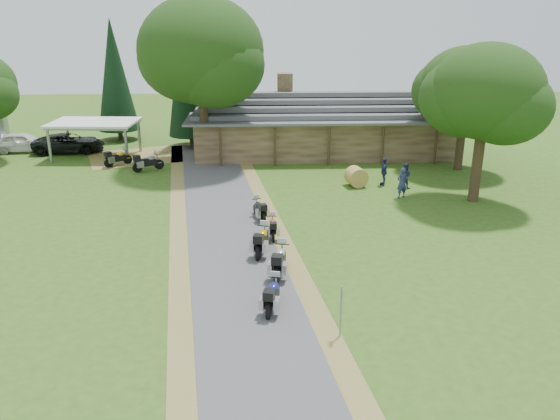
{
  "coord_description": "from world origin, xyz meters",
  "views": [
    {
      "loc": [
        0.74,
        -19.86,
        10.56
      ],
      "look_at": [
        1.78,
        5.21,
        1.6
      ],
      "focal_mm": 35.0,
      "sensor_mm": 36.0,
      "label": 1
    }
  ],
  "objects_px": {
    "car_dark_suv": "(68,138)",
    "motorcycle_row_b": "(280,259)",
    "motorcycle_row_c": "(262,239)",
    "motorcycle_carport_b": "(148,161)",
    "motorcycle_row_a": "(273,293)",
    "motorcycle_row_d": "(273,226)",
    "motorcycle_carport_a": "(118,157)",
    "carport": "(96,139)",
    "motorcycle_row_e": "(259,208)",
    "lodge": "(322,122)",
    "car_white_sedan": "(23,140)",
    "hay_bale": "(356,177)"
  },
  "relations": [
    {
      "from": "car_white_sedan",
      "to": "motorcycle_row_b",
      "type": "relative_size",
      "value": 2.9
    },
    {
      "from": "carport",
      "to": "car_dark_suv",
      "type": "bearing_deg",
      "value": 152.59
    },
    {
      "from": "motorcycle_carport_b",
      "to": "car_white_sedan",
      "type": "bearing_deg",
      "value": 118.59
    },
    {
      "from": "carport",
      "to": "lodge",
      "type": "bearing_deg",
      "value": 7.19
    },
    {
      "from": "carport",
      "to": "motorcycle_row_b",
      "type": "relative_size",
      "value": 3.11
    },
    {
      "from": "motorcycle_row_d",
      "to": "motorcycle_carport_a",
      "type": "distance_m",
      "value": 18.11
    },
    {
      "from": "car_white_sedan",
      "to": "car_dark_suv",
      "type": "bearing_deg",
      "value": -103.02
    },
    {
      "from": "motorcycle_row_a",
      "to": "motorcycle_row_c",
      "type": "relative_size",
      "value": 0.92
    },
    {
      "from": "motorcycle_row_b",
      "to": "motorcycle_carport_b",
      "type": "relative_size",
      "value": 1.01
    },
    {
      "from": "lodge",
      "to": "carport",
      "type": "distance_m",
      "value": 18.02
    },
    {
      "from": "motorcycle_row_a",
      "to": "motorcycle_row_d",
      "type": "bearing_deg",
      "value": 11.14
    },
    {
      "from": "motorcycle_row_b",
      "to": "motorcycle_row_e",
      "type": "distance_m",
      "value": 6.94
    },
    {
      "from": "car_dark_suv",
      "to": "motorcycle_row_b",
      "type": "distance_m",
      "value": 28.22
    },
    {
      "from": "motorcycle_row_a",
      "to": "motorcycle_row_c",
      "type": "distance_m",
      "value": 5.21
    },
    {
      "from": "car_dark_suv",
      "to": "motorcycle_row_d",
      "type": "bearing_deg",
      "value": -145.56
    },
    {
      "from": "motorcycle_row_a",
      "to": "motorcycle_row_d",
      "type": "distance_m",
      "value": 7.17
    },
    {
      "from": "motorcycle_row_a",
      "to": "motorcycle_carport_a",
      "type": "bearing_deg",
      "value": 39.64
    },
    {
      "from": "motorcycle_row_b",
      "to": "motorcycle_row_d",
      "type": "bearing_deg",
      "value": 13.0
    },
    {
      "from": "motorcycle_row_d",
      "to": "motorcycle_carport_b",
      "type": "height_order",
      "value": "motorcycle_carport_b"
    },
    {
      "from": "motorcycle_row_d",
      "to": "car_white_sedan",
      "type": "bearing_deg",
      "value": 45.68
    },
    {
      "from": "motorcycle_row_a",
      "to": "motorcycle_row_b",
      "type": "height_order",
      "value": "motorcycle_row_b"
    },
    {
      "from": "lodge",
      "to": "motorcycle_carport_b",
      "type": "bearing_deg",
      "value": -157.35
    },
    {
      "from": "car_dark_suv",
      "to": "motorcycle_carport_b",
      "type": "xyz_separation_m",
      "value": [
        7.5,
        -5.96,
        -0.45
      ]
    },
    {
      "from": "motorcycle_row_b",
      "to": "motorcycle_carport_b",
      "type": "distance_m",
      "value": 19.22
    },
    {
      "from": "car_dark_suv",
      "to": "motorcycle_carport_a",
      "type": "xyz_separation_m",
      "value": [
        5.0,
        -4.46,
        -0.49
      ]
    },
    {
      "from": "motorcycle_carport_b",
      "to": "motorcycle_row_d",
      "type": "bearing_deg",
      "value": -88.37
    },
    {
      "from": "motorcycle_row_a",
      "to": "motorcycle_row_c",
      "type": "bearing_deg",
      "value": 16.71
    },
    {
      "from": "motorcycle_row_e",
      "to": "motorcycle_carport_a",
      "type": "relative_size",
      "value": 0.9
    },
    {
      "from": "car_dark_suv",
      "to": "motorcycle_row_c",
      "type": "height_order",
      "value": "car_dark_suv"
    },
    {
      "from": "motorcycle_row_c",
      "to": "hay_bale",
      "type": "relative_size",
      "value": 1.61
    },
    {
      "from": "lodge",
      "to": "motorcycle_carport_b",
      "type": "distance_m",
      "value": 14.36
    },
    {
      "from": "motorcycle_row_e",
      "to": "motorcycle_row_b",
      "type": "bearing_deg",
      "value": 170.34
    },
    {
      "from": "car_dark_suv",
      "to": "car_white_sedan",
      "type": "bearing_deg",
      "value": 78.15
    },
    {
      "from": "lodge",
      "to": "car_white_sedan",
      "type": "distance_m",
      "value": 24.54
    },
    {
      "from": "lodge",
      "to": "motorcycle_row_c",
      "type": "bearing_deg",
      "value": -104.18
    },
    {
      "from": "motorcycle_row_b",
      "to": "car_white_sedan",
      "type": "bearing_deg",
      "value": 51.18
    },
    {
      "from": "car_white_sedan",
      "to": "car_dark_suv",
      "type": "height_order",
      "value": "car_dark_suv"
    },
    {
      "from": "motorcycle_row_b",
      "to": "motorcycle_carport_a",
      "type": "distance_m",
      "value": 21.74
    },
    {
      "from": "car_dark_suv",
      "to": "motorcycle_carport_b",
      "type": "distance_m",
      "value": 9.59
    },
    {
      "from": "motorcycle_row_a",
      "to": "hay_bale",
      "type": "height_order",
      "value": "motorcycle_row_a"
    },
    {
      "from": "motorcycle_row_a",
      "to": "motorcycle_row_b",
      "type": "bearing_deg",
      "value": 5.16
    },
    {
      "from": "carport",
      "to": "motorcycle_row_b",
      "type": "xyz_separation_m",
      "value": [
        13.57,
        -21.44,
        -0.7
      ]
    },
    {
      "from": "motorcycle_row_e",
      "to": "hay_bale",
      "type": "distance_m",
      "value": 8.65
    },
    {
      "from": "motorcycle_row_b",
      "to": "motorcycle_carport_b",
      "type": "xyz_separation_m",
      "value": [
        -8.77,
        17.1,
        -0.01
      ]
    },
    {
      "from": "motorcycle_carport_a",
      "to": "hay_bale",
      "type": "distance_m",
      "value": 17.78
    },
    {
      "from": "car_dark_suv",
      "to": "motorcycle_carport_b",
      "type": "height_order",
      "value": "car_dark_suv"
    },
    {
      "from": "lodge",
      "to": "motorcycle_carport_a",
      "type": "distance_m",
      "value": 16.25
    },
    {
      "from": "lodge",
      "to": "motorcycle_row_c",
      "type": "xyz_separation_m",
      "value": [
        -5.13,
        -20.29,
        -1.75
      ]
    },
    {
      "from": "motorcycle_carport_a",
      "to": "motorcycle_row_c",
      "type": "bearing_deg",
      "value": -99.25
    },
    {
      "from": "car_dark_suv",
      "to": "motorcycle_row_b",
      "type": "bearing_deg",
      "value": -150.93
    }
  ]
}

